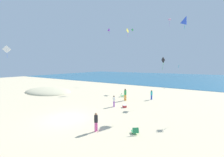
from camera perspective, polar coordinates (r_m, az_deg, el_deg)
name	(u,v)px	position (r m, az deg, el deg)	size (l,w,h in m)	color
ground_plane	(117,98)	(22.75, 2.04, -8.01)	(120.00, 120.00, 0.00)	beige
ocean_water	(171,77)	(65.57, 22.49, 0.39)	(120.00, 60.00, 0.05)	#236084
dune_mound	(48,92)	(31.08, -24.24, -4.86)	(10.28, 7.20, 1.50)	beige
beach_chair_far_left	(122,95)	(23.98, 4.10, -6.64)	(0.82, 0.76, 0.60)	#2D9956
beach_chair_near_camera	(135,131)	(11.73, 9.27, -20.03)	(0.73, 0.75, 0.55)	#2D9956
cooler_box	(125,106)	(18.17, 5.05, -11.01)	(0.58, 0.59, 0.30)	red
person_0	(125,94)	(21.33, 5.35, -6.13)	(0.36, 0.36, 1.77)	orange
person_1	(152,94)	(22.67, 15.58, -6.06)	(0.40, 0.40, 1.47)	blue
person_2	(114,100)	(18.23, 0.81, -8.72)	(0.40, 0.40, 1.44)	purple
person_3	(96,121)	(11.82, -6.43, -16.47)	(0.34, 0.34, 1.52)	#D8599E
kite_teal	(179,67)	(38.90, 25.14, 4.34)	(0.20, 0.87, 1.59)	#1EADAD
kite_green	(132,30)	(44.91, 8.19, 18.75)	(0.39, 0.70, 1.06)	green
kite_yellow	(128,31)	(32.90, 6.26, 18.50)	(0.30, 1.16, 1.97)	yellow
kite_white	(7,49)	(25.95, -36.59, 9.34)	(0.39, 1.06, 1.77)	white
kite_purple	(109,29)	(43.00, -1.23, 19.09)	(1.13, 1.00, 1.66)	purple
kite_blue	(185,20)	(21.28, 27.21, 20.16)	(1.38, 1.24, 1.73)	blue
kite_black	(163,60)	(20.71, 19.83, 6.88)	(0.62, 0.61, 1.76)	black
kite_pink	(170,19)	(38.83, 22.16, 21.20)	(0.99, 0.97, 1.93)	pink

